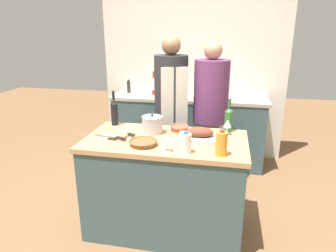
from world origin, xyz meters
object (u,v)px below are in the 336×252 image
(stock_pot, at_px, (152,125))
(condiment_bottle_tall, at_px, (129,87))
(wine_bottle_green, at_px, (229,119))
(wicker_basket, at_px, (143,142))
(wine_glass_right, at_px, (167,139))
(condiment_bottle_extra, at_px, (220,90))
(condiment_bottle_short, at_px, (178,88))
(knife_bread, at_px, (106,138))
(mixing_bowl, at_px, (179,128))
(knife_paring, at_px, (126,133))
(juice_jug, at_px, (221,144))
(stand_mixer, at_px, (160,85))
(cutting_board, at_px, (114,134))
(person_cook_guest, at_px, (210,111))
(wine_glass_left, at_px, (227,124))
(milk_jug, at_px, (186,143))
(wine_bottle_dark, at_px, (114,112))
(knife_chef, at_px, (115,136))
(roasting_pan, at_px, (200,136))
(person_cook_aproned, at_px, (171,108))

(stock_pot, height_order, condiment_bottle_tall, condiment_bottle_tall)
(wine_bottle_green, bearing_deg, wicker_basket, -144.33)
(wine_glass_right, height_order, condiment_bottle_extra, condiment_bottle_extra)
(condiment_bottle_short, bearing_deg, stock_pot, -89.11)
(knife_bread, distance_m, condiment_bottle_short, 1.75)
(mixing_bowl, relative_size, knife_paring, 0.84)
(juice_jug, distance_m, stand_mixer, 2.04)
(wicker_basket, relative_size, knife_bread, 1.05)
(wicker_basket, bearing_deg, knife_paring, 136.13)
(juice_jug, bearing_deg, knife_bread, 170.66)
(cutting_board, distance_m, person_cook_guest, 1.16)
(stock_pot, xyz_separation_m, knife_bread, (-0.35, -0.23, -0.07))
(condiment_bottle_short, bearing_deg, condiment_bottle_tall, -177.47)
(wine_glass_left, xyz_separation_m, knife_bread, (-1.01, -0.31, -0.10))
(wine_bottle_green, distance_m, condiment_bottle_tall, 1.88)
(knife_paring, distance_m, knife_bread, 0.19)
(stand_mixer, relative_size, condiment_bottle_tall, 1.69)
(milk_jug, distance_m, condiment_bottle_extra, 1.94)
(mixing_bowl, relative_size, juice_jug, 0.88)
(juice_jug, height_order, stand_mixer, stand_mixer)
(stock_pot, bearing_deg, knife_paring, -154.80)
(cutting_board, distance_m, stand_mixer, 1.57)
(wine_bottle_dark, distance_m, condiment_bottle_short, 1.38)
(wicker_basket, height_order, knife_bread, wicker_basket)
(wine_bottle_dark, relative_size, wine_glass_left, 2.40)
(knife_chef, bearing_deg, stand_mixer, 89.31)
(roasting_pan, xyz_separation_m, wine_bottle_green, (0.23, 0.29, 0.07))
(wine_bottle_dark, height_order, knife_bread, wine_bottle_dark)
(wine_glass_right, distance_m, person_cook_aproned, 1.07)
(wine_glass_left, bearing_deg, wicker_basket, -149.75)
(wicker_basket, bearing_deg, milk_jug, -14.00)
(stock_pot, relative_size, person_cook_aproned, 0.11)
(knife_bread, bearing_deg, wine_bottle_green, 21.47)
(stock_pot, bearing_deg, juice_jug, -31.88)
(roasting_pan, xyz_separation_m, wine_bottle_dark, (-0.86, 0.28, 0.09))
(wine_glass_right, distance_m, stand_mixer, 1.90)
(wicker_basket, xyz_separation_m, knife_bread, (-0.35, 0.08, -0.02))
(cutting_board, xyz_separation_m, knife_chef, (0.04, -0.09, 0.01))
(roasting_pan, distance_m, condiment_bottle_short, 1.67)
(wine_bottle_dark, distance_m, person_cook_aproned, 0.69)
(knife_bread, height_order, stand_mixer, stand_mixer)
(wicker_basket, distance_m, person_cook_aproned, 0.97)
(milk_jug, height_order, wine_glass_right, milk_jug)
(knife_chef, relative_size, condiment_bottle_short, 1.46)
(cutting_board, xyz_separation_m, condiment_bottle_tall, (-0.38, 1.57, 0.13))
(knife_paring, bearing_deg, stand_mixer, 91.81)
(wine_glass_right, xyz_separation_m, knife_chef, (-0.49, 0.19, -0.08))
(stock_pot, xyz_separation_m, wine_bottle_green, (0.67, 0.18, 0.04))
(knife_chef, height_order, knife_bread, knife_chef)
(roasting_pan, height_order, cutting_board, roasting_pan)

